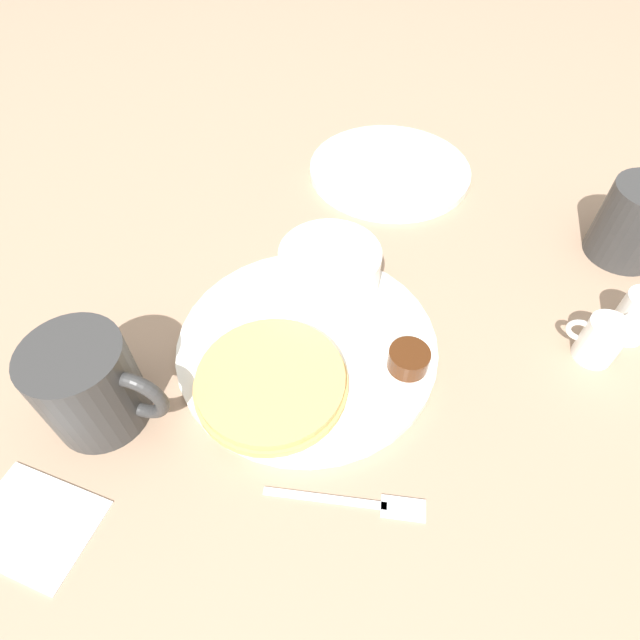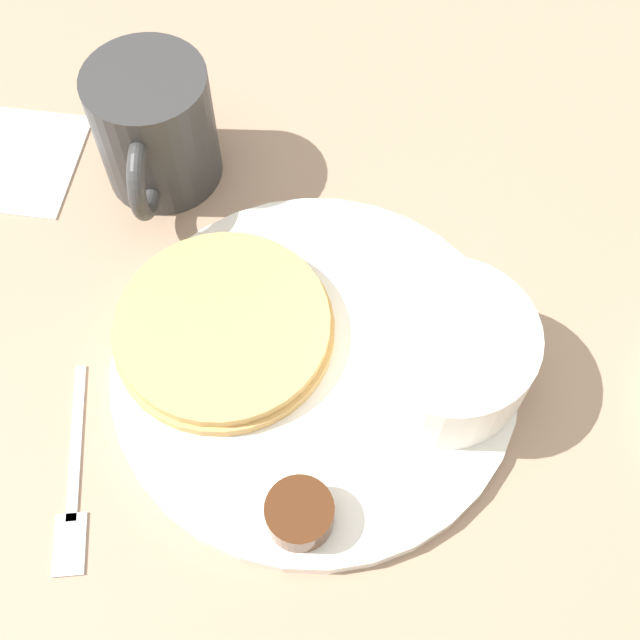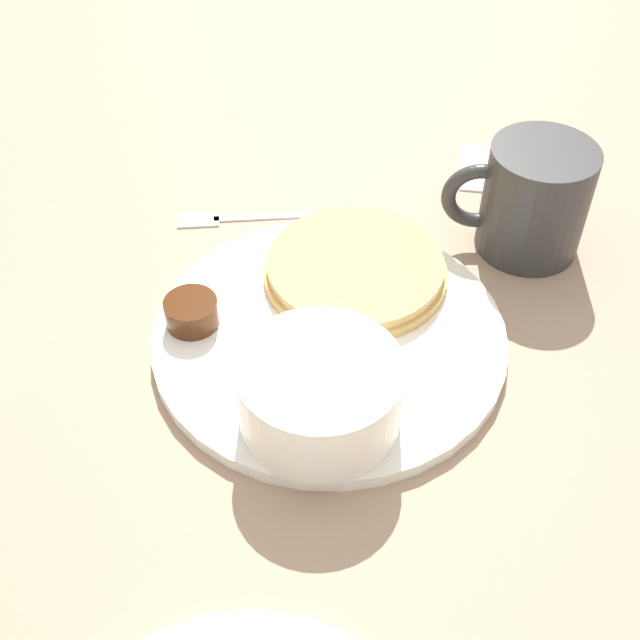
{
  "view_description": "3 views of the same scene",
  "coord_description": "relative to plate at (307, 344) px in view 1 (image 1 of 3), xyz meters",
  "views": [
    {
      "loc": [
        0.18,
        -0.28,
        0.45
      ],
      "look_at": [
        0.01,
        0.01,
        0.04
      ],
      "focal_mm": 28.0,
      "sensor_mm": 36.0,
      "label": 1
    },
    {
      "loc": [
        0.23,
        0.08,
        0.51
      ],
      "look_at": [
        -0.01,
        -0.0,
        0.05
      ],
      "focal_mm": 45.0,
      "sensor_mm": 36.0,
      "label": 2
    },
    {
      "loc": [
        -0.14,
        0.42,
        0.48
      ],
      "look_at": [
        0.01,
        0.01,
        0.03
      ],
      "focal_mm": 45.0,
      "sensor_mm": 36.0,
      "label": 3
    }
  ],
  "objects": [
    {
      "name": "bowl",
      "position": [
        -0.02,
        0.08,
        0.04
      ],
      "size": [
        0.12,
        0.12,
        0.06
      ],
      "color": "white",
      "rests_on": "plate"
    },
    {
      "name": "creamer_pitcher_far",
      "position": [
        0.3,
        0.2,
        0.02
      ],
      "size": [
        0.04,
        0.06,
        0.06
      ],
      "color": "white",
      "rests_on": "ground_plane"
    },
    {
      "name": "butter_ramekin",
      "position": [
        -0.01,
        0.11,
        0.02
      ],
      "size": [
        0.04,
        0.04,
        0.04
      ],
      "color": "white",
      "rests_on": "plate"
    },
    {
      "name": "ground_plane",
      "position": [
        0.0,
        0.0,
        -0.01
      ],
      "size": [
        4.0,
        4.0,
        0.0
      ],
      "primitive_type": "plane",
      "color": "#9E7F66"
    },
    {
      "name": "pancake_stack",
      "position": [
        -0.0,
        -0.07,
        0.01
      ],
      "size": [
        0.16,
        0.16,
        0.02
      ],
      "color": "tan",
      "rests_on": "plate"
    },
    {
      "name": "second_mug",
      "position": [
        0.27,
        0.35,
        0.04
      ],
      "size": [
        0.09,
        0.13,
        0.1
      ],
      "color": "#333333",
      "rests_on": "ground_plane"
    },
    {
      "name": "napkin",
      "position": [
        -0.1,
        -0.29,
        -0.0
      ],
      "size": [
        0.12,
        0.1,
        0.0
      ],
      "color": "white",
      "rests_on": "ground_plane"
    },
    {
      "name": "fork",
      "position": [
        0.14,
        -0.12,
        -0.0
      ],
      "size": [
        0.14,
        0.07,
        0.0
      ],
      "color": "silver",
      "rests_on": "ground_plane"
    },
    {
      "name": "plate",
      "position": [
        0.0,
        0.0,
        0.0
      ],
      "size": [
        0.28,
        0.28,
        0.01
      ],
      "color": "white",
      "rests_on": "ground_plane"
    },
    {
      "name": "creamer_pitcher_near",
      "position": [
        0.27,
        0.15,
        0.02
      ],
      "size": [
        0.06,
        0.04,
        0.05
      ],
      "color": "white",
      "rests_on": "ground_plane"
    },
    {
      "name": "far_plate",
      "position": [
        -0.07,
        0.35,
        0.0
      ],
      "size": [
        0.24,
        0.24,
        0.01
      ],
      "color": "white",
      "rests_on": "ground_plane"
    },
    {
      "name": "coffee_mug",
      "position": [
        -0.13,
        -0.17,
        0.04
      ],
      "size": [
        0.13,
        0.09,
        0.1
      ],
      "color": "#333333",
      "rests_on": "ground_plane"
    },
    {
      "name": "syrup_cup",
      "position": [
        0.11,
        0.03,
        0.02
      ],
      "size": [
        0.04,
        0.04,
        0.02
      ],
      "color": "#47230F",
      "rests_on": "plate"
    }
  ]
}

